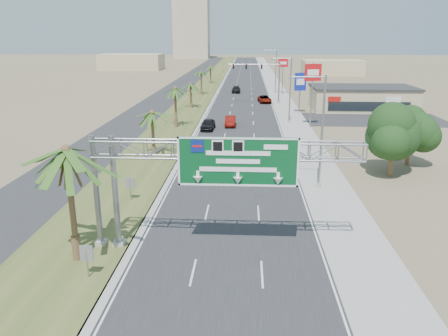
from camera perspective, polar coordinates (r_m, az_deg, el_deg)
name	(u,v)px	position (r m, az deg, el deg)	size (l,w,h in m)	color
road	(244,84)	(126.02, 2.63, 10.96)	(12.00, 300.00, 0.02)	#28282B
sidewalk_right	(274,84)	(126.24, 6.56, 10.90)	(4.00, 300.00, 0.10)	#9E9B93
median_grass	(209,83)	(126.49, -1.99, 11.02)	(7.00, 300.00, 0.12)	#434E22
opposing_road	(184,83)	(127.30, -5.19, 10.97)	(8.00, 300.00, 0.02)	#28282B
sign_gantry	(212,159)	(26.32, -1.55, 1.23)	(16.75, 1.24, 7.50)	gray
palm_near	(66,151)	(26.22, -19.95, 2.11)	(5.70, 5.70, 8.35)	brown
palm_row_b	(152,113)	(49.18, -9.39, 7.04)	(3.99, 3.99, 5.95)	brown
palm_row_c	(175,89)	(64.63, -6.42, 10.19)	(3.99, 3.99, 6.75)	brown
palm_row_d	(191,84)	(82.47, -4.36, 10.83)	(3.99, 3.99, 5.45)	brown
palm_row_e	(201,72)	(101.20, -2.99, 12.37)	(3.99, 3.99, 6.15)	brown
palm_row_f	(210,66)	(126.05, -1.78, 13.12)	(3.99, 3.99, 5.75)	brown
streetlight_near	(319,137)	(38.80, 12.35, 3.92)	(3.27, 0.44, 10.00)	gray
streetlight_mid	(289,93)	(68.15, 8.45, 9.64)	(3.27, 0.44, 10.00)	gray
streetlight_far	(275,73)	(103.87, 6.67, 12.18)	(3.27, 0.44, 10.00)	gray
signal_mast	(269,79)	(87.80, 5.88, 11.44)	(10.28, 0.71, 8.00)	gray
store_building	(362,99)	(84.74, 17.57, 8.61)	(18.00, 10.00, 4.00)	tan
oak_near	(395,131)	(44.49, 21.40, 4.57)	(4.50, 4.50, 6.80)	brown
oak_far	(411,130)	(49.31, 23.24, 4.63)	(3.50, 3.50, 5.60)	brown
median_signback_a	(87,256)	(25.89, -17.50, -10.87)	(0.75, 0.08, 2.08)	gray
median_signback_b	(130,185)	(36.59, -12.17, -2.14)	(0.75, 0.08, 2.08)	gray
tower_distant	(192,27)	(267.40, -4.25, 17.87)	(20.00, 16.00, 35.00)	tan
building_distant_left	(132,62)	(181.54, -11.97, 13.41)	(24.00, 14.00, 6.00)	tan
building_distant_right	(332,67)	(158.37, 13.94, 12.63)	(20.00, 12.00, 5.00)	tan
car_left_lane	(208,124)	(63.59, -2.11, 5.71)	(1.84, 4.57, 1.56)	black
car_mid_lane	(230,121)	(66.27, 0.84, 6.15)	(1.57, 4.51, 1.49)	#6A0E09
car_right_lane	(265,99)	(89.98, 5.32, 8.93)	(2.32, 5.02, 1.40)	gray
car_far	(236,90)	(105.61, 1.59, 10.20)	(2.04, 5.01, 1.45)	black
pole_sign_red_near	(313,77)	(65.29, 11.52, 11.63)	(2.41, 0.77, 9.46)	gray
pole_sign_blue	(300,83)	(77.33, 9.94, 10.85)	(2.02, 0.73, 7.22)	gray
pole_sign_red_far	(283,66)	(102.59, 7.72, 13.09)	(2.22, 0.60, 8.22)	gray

